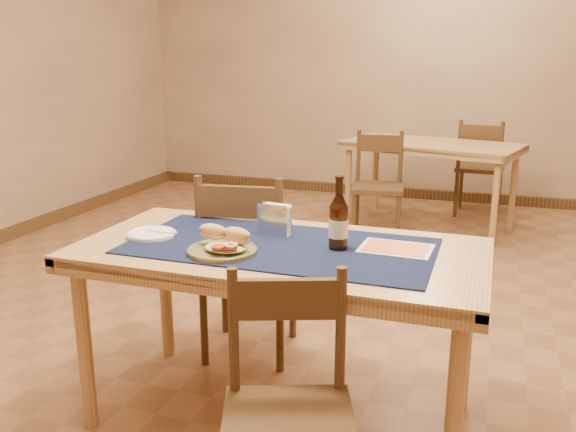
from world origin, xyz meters
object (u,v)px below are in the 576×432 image
(back_table, at_px, (431,152))
(sandwich_plate, at_px, (224,246))
(napkin_holder, at_px, (275,220))
(chair_main_near, at_px, (288,412))
(beer_bottle, at_px, (338,222))
(main_table, at_px, (280,266))
(chair_main_far, at_px, (248,262))

(back_table, relative_size, sandwich_plate, 5.98)
(back_table, bearing_deg, napkin_holder, -95.97)
(back_table, height_order, chair_main_near, chair_main_near)
(chair_main_near, distance_m, beer_bottle, 0.78)
(sandwich_plate, height_order, napkin_holder, napkin_holder)
(main_table, distance_m, beer_bottle, 0.30)
(sandwich_plate, relative_size, beer_bottle, 0.93)
(sandwich_plate, bearing_deg, back_table, 82.89)
(chair_main_far, xyz_separation_m, beer_bottle, (0.56, -0.43, 0.37))
(back_table, distance_m, napkin_holder, 3.08)
(back_table, bearing_deg, sandwich_plate, -97.11)
(main_table, bearing_deg, chair_main_far, 126.00)
(back_table, relative_size, chair_main_far, 1.67)
(main_table, distance_m, sandwich_plate, 0.26)
(main_table, bearing_deg, back_table, 85.53)
(chair_main_far, relative_size, beer_bottle, 3.33)
(chair_main_near, xyz_separation_m, sandwich_plate, (-0.42, 0.47, 0.34))
(main_table, xyz_separation_m, napkin_holder, (-0.07, 0.13, 0.15))
(chair_main_near, bearing_deg, napkin_holder, 112.89)
(chair_main_far, height_order, sandwich_plate, chair_main_far)
(beer_bottle, bearing_deg, chair_main_far, 142.80)
(chair_main_far, xyz_separation_m, napkin_holder, (0.26, -0.33, 0.32))
(main_table, bearing_deg, napkin_holder, 117.97)
(beer_bottle, xyz_separation_m, napkin_holder, (-0.30, 0.10, -0.04))
(sandwich_plate, bearing_deg, napkin_holder, 71.54)
(back_table, xyz_separation_m, napkin_holder, (-0.32, -3.06, 0.15))
(main_table, bearing_deg, chair_main_near, -68.24)
(back_table, bearing_deg, main_table, -94.47)
(beer_bottle, bearing_deg, main_table, -171.68)
(chair_main_far, height_order, beer_bottle, beer_bottle)
(chair_main_far, xyz_separation_m, sandwich_plate, (0.17, -0.62, 0.29))
(napkin_holder, bearing_deg, sandwich_plate, -108.46)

